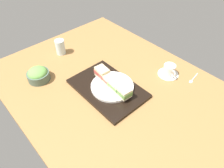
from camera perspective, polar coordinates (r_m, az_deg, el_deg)
ground_plane at (r=116.33cm, az=1.00°, el=-1.87°), size 140.00×100.00×3.00cm
serving_tray at (r=114.42cm, az=-1.21°, el=-1.18°), size 40.30×27.13×1.69cm
sandwich_plate at (r=113.36cm, az=0.07°, el=-0.60°), size 23.16×23.16×1.40cm
sandwich_nearmost at (r=116.33cm, az=-2.72°, el=3.13°), size 8.14×6.51×5.78cm
sandwich_inner_near at (r=113.17cm, az=-0.88°, el=1.26°), size 8.06×6.12×4.23cm
sandwich_inner_far at (r=109.50cm, az=1.06°, el=-0.32°), size 8.35×6.37×4.82cm
sandwich_farmost at (r=106.21cm, az=3.13°, el=-2.08°), size 8.37×6.15×5.00cm
salad_bowl at (r=125.62cm, az=-19.46°, el=2.46°), size 12.52×12.52×7.97cm
coffee_cup at (r=126.55cm, az=15.26°, el=3.53°), size 12.05×12.05×6.79cm
drinking_glass at (r=142.22cm, az=-13.90°, el=9.76°), size 6.08×6.08×9.75cm
teaspoon at (r=128.70cm, az=21.01°, el=1.11°), size 2.63×10.62×0.80cm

